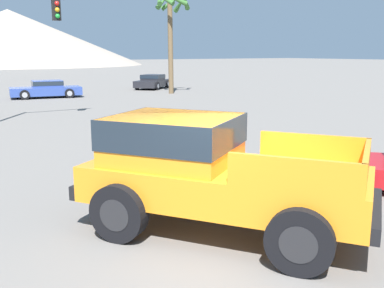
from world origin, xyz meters
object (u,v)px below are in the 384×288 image
(parked_car_dark, at_px, (153,81))
(traffic_light_main, at_px, (17,31))
(orange_pickup_truck, at_px, (205,166))
(palm_tree_short, at_px, (171,17))
(parked_car_blue, at_px, (46,89))

(parked_car_dark, xyz_separation_m, traffic_light_main, (-13.40, -13.02, 3.31))
(orange_pickup_truck, height_order, palm_tree_short, palm_tree_short)
(parked_car_blue, distance_m, parked_car_dark, 10.00)
(parked_car_dark, bearing_deg, palm_tree_short, 128.64)
(palm_tree_short, bearing_deg, parked_car_blue, 167.98)
(traffic_light_main, bearing_deg, orange_pickup_truck, -90.87)
(orange_pickup_truck, xyz_separation_m, traffic_light_main, (0.22, 14.45, 2.79))
(parked_car_blue, xyz_separation_m, palm_tree_short, (8.70, -1.85, 4.93))
(orange_pickup_truck, distance_m, parked_car_dark, 30.67)
(orange_pickup_truck, bearing_deg, traffic_light_main, 54.72)
(traffic_light_main, relative_size, palm_tree_short, 0.77)
(parked_car_blue, height_order, parked_car_dark, parked_car_dark)
(parked_car_dark, distance_m, traffic_light_main, 18.98)
(parked_car_blue, height_order, traffic_light_main, traffic_light_main)
(parked_car_blue, distance_m, palm_tree_short, 10.17)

